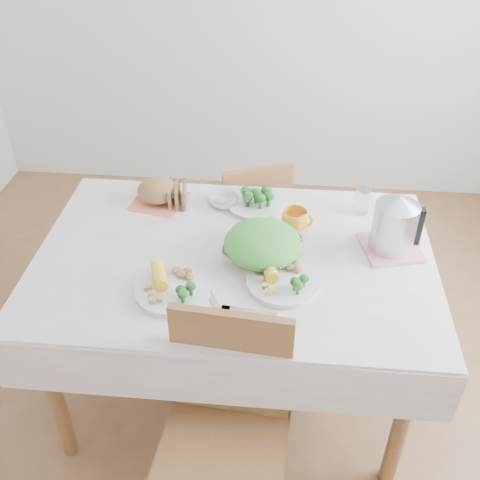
# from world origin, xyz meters

# --- Properties ---
(floor) EXTENTS (3.60, 3.60, 0.00)m
(floor) POSITION_xyz_m (0.00, 0.00, 0.00)
(floor) COLOR brown
(floor) RESTS_ON ground
(dining_table) EXTENTS (1.40, 0.90, 0.75)m
(dining_table) POSITION_xyz_m (0.00, 0.00, 0.38)
(dining_table) COLOR brown
(dining_table) RESTS_ON floor
(tablecloth) EXTENTS (1.50, 1.00, 0.01)m
(tablecloth) POSITION_xyz_m (0.00, 0.00, 0.76)
(tablecloth) COLOR silver
(tablecloth) RESTS_ON dining_table
(chair_near) EXTENTS (0.44, 0.44, 0.91)m
(chair_near) POSITION_xyz_m (0.02, -0.64, 0.47)
(chair_near) COLOR brown
(chair_near) RESTS_ON floor
(chair_far) EXTENTS (0.47, 0.47, 0.80)m
(chair_far) POSITION_xyz_m (-0.01, 0.76, 0.47)
(chair_far) COLOR brown
(chair_far) RESTS_ON floor
(salad_bowl) EXTENTS (0.35, 0.35, 0.07)m
(salad_bowl) POSITION_xyz_m (0.11, -0.00, 0.80)
(salad_bowl) COLOR white
(salad_bowl) RESTS_ON tablecloth
(dinner_plate_left) EXTENTS (0.27, 0.27, 0.02)m
(dinner_plate_left) POSITION_xyz_m (-0.19, -0.23, 0.77)
(dinner_plate_left) COLOR white
(dinner_plate_left) RESTS_ON tablecloth
(dinner_plate_right) EXTENTS (0.30, 0.30, 0.02)m
(dinner_plate_right) POSITION_xyz_m (0.19, -0.15, 0.77)
(dinner_plate_right) COLOR white
(dinner_plate_right) RESTS_ON tablecloth
(broccoli_plate) EXTENTS (0.29, 0.29, 0.02)m
(broccoli_plate) POSITION_xyz_m (0.06, 0.34, 0.77)
(broccoli_plate) COLOR beige
(broccoli_plate) RESTS_ON tablecloth
(napkin) EXTENTS (0.25, 0.25, 0.00)m
(napkin) POSITION_xyz_m (-0.36, 0.34, 0.76)
(napkin) COLOR #E76C57
(napkin) RESTS_ON tablecloth
(bread_loaf) EXTENTS (0.21, 0.21, 0.10)m
(bread_loaf) POSITION_xyz_m (-0.36, 0.34, 0.82)
(bread_loaf) COLOR brown
(bread_loaf) RESTS_ON napkin
(fruit_bowl) EXTENTS (0.16, 0.16, 0.04)m
(fruit_bowl) POSITION_xyz_m (-0.08, 0.34, 0.78)
(fruit_bowl) COLOR white
(fruit_bowl) RESTS_ON tablecloth
(yellow_mug) EXTENTS (0.11, 0.11, 0.08)m
(yellow_mug) POSITION_xyz_m (0.22, 0.20, 0.80)
(yellow_mug) COLOR gold
(yellow_mug) RESTS_ON tablecloth
(glass_tumbler) EXTENTS (0.06, 0.06, 0.11)m
(glass_tumbler) POSITION_xyz_m (0.50, 0.34, 0.83)
(glass_tumbler) COLOR white
(glass_tumbler) RESTS_ON tablecloth
(pink_tray) EXTENTS (0.25, 0.25, 0.02)m
(pink_tray) POSITION_xyz_m (0.59, 0.09, 0.77)
(pink_tray) COLOR pink
(pink_tray) RESTS_ON tablecloth
(electric_kettle) EXTENTS (0.21, 0.21, 0.23)m
(electric_kettle) POSITION_xyz_m (0.59, 0.09, 0.88)
(electric_kettle) COLOR #B2B5BA
(electric_kettle) RESTS_ON pink_tray
(fork_left) EXTENTS (0.10, 0.17, 0.00)m
(fork_left) POSITION_xyz_m (-0.04, -0.28, 0.76)
(fork_left) COLOR silver
(fork_left) RESTS_ON tablecloth
(fork_right) EXTENTS (0.02, 0.17, 0.00)m
(fork_right) POSITION_xyz_m (0.25, -0.13, 0.76)
(fork_right) COLOR silver
(fork_right) RESTS_ON tablecloth
(knife) EXTENTS (0.19, 0.04, 0.00)m
(knife) POSITION_xyz_m (0.08, -0.30, 0.76)
(knife) COLOR silver
(knife) RESTS_ON tablecloth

